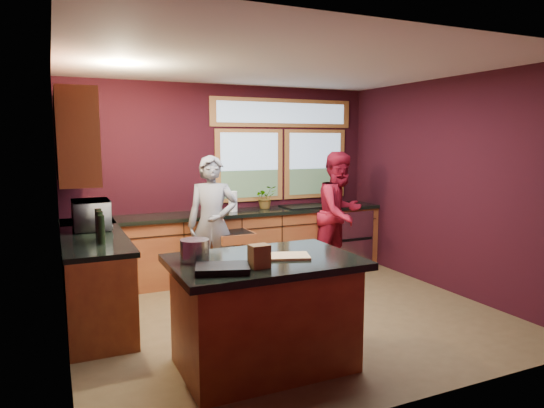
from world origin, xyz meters
TOP-DOWN VIEW (x-y plane):
  - floor at (0.00, 0.00)m, footprint 4.50×4.50m
  - room_shell at (-0.60, 0.32)m, footprint 4.52×4.02m
  - back_counter at (0.20, 1.70)m, footprint 4.50×0.64m
  - left_counter at (-1.95, 0.85)m, footprint 0.64×2.30m
  - island at (-0.73, -1.01)m, footprint 1.55×1.05m
  - person_grey at (-0.50, 1.13)m, footprint 0.74×0.61m
  - person_red at (1.44, 1.23)m, footprint 1.01×0.89m
  - microwave at (-1.92, 1.09)m, footprint 0.40×0.59m
  - potted_plant at (0.50, 1.75)m, footprint 0.30×0.26m
  - paper_towel at (-0.02, 1.70)m, footprint 0.12×0.12m
  - cutting_board at (-0.53, -1.06)m, footprint 0.41×0.35m
  - stock_pot at (-1.28, -0.86)m, footprint 0.24×0.24m
  - paper_bag at (-0.88, -1.26)m, footprint 0.16×0.13m
  - black_tray at (-1.18, -1.26)m, footprint 0.47×0.39m

SIDE VIEW (x-z plane):
  - floor at x=0.00m, z-range 0.00..0.00m
  - back_counter at x=0.20m, z-range 0.00..0.93m
  - left_counter at x=-1.95m, z-range 0.00..0.93m
  - island at x=-0.73m, z-range 0.01..0.95m
  - person_grey at x=-0.50m, z-range 0.00..1.73m
  - person_red at x=1.44m, z-range 0.00..1.76m
  - cutting_board at x=-0.53m, z-range 0.94..0.96m
  - black_tray at x=-1.18m, z-range 0.94..0.99m
  - stock_pot at x=-1.28m, z-range 0.94..1.12m
  - paper_bag at x=-0.88m, z-range 0.94..1.12m
  - paper_towel at x=-0.02m, z-range 0.93..1.21m
  - microwave at x=-1.92m, z-range 0.93..1.25m
  - potted_plant at x=0.50m, z-range 0.93..1.27m
  - room_shell at x=-0.60m, z-range 0.44..3.15m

